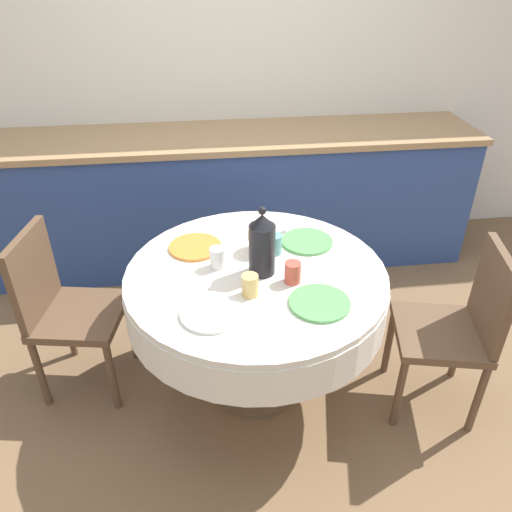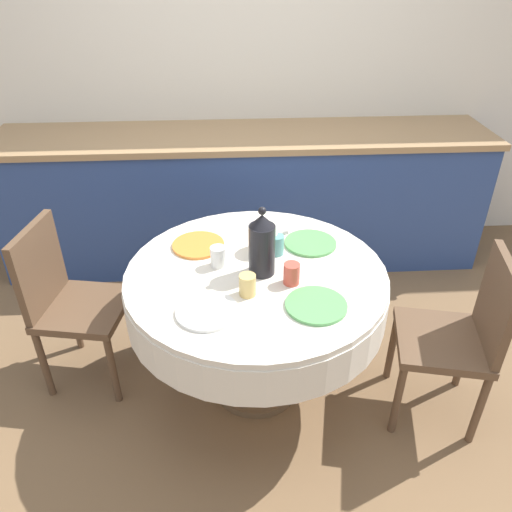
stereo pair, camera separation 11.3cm
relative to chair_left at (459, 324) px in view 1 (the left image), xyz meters
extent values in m
plane|color=brown|center=(-0.91, 0.20, -0.49)|extent=(12.00, 12.00, 0.00)
cube|color=silver|center=(-0.91, 1.84, 0.81)|extent=(7.00, 0.05, 2.60)
cube|color=#2D4784|center=(-0.91, 1.50, -0.05)|extent=(3.20, 0.60, 0.88)
cube|color=#A37F56|center=(-0.91, 1.50, 0.41)|extent=(3.24, 0.64, 0.04)
cylinder|color=brown|center=(-0.91, 0.20, -0.47)|extent=(0.44, 0.44, 0.04)
cylinder|color=brown|center=(-0.91, 0.20, -0.21)|extent=(0.11, 0.11, 0.47)
cylinder|color=silver|center=(-0.91, 0.20, 0.11)|extent=(1.18, 1.18, 0.18)
cylinder|color=silver|center=(-0.91, 0.20, 0.22)|extent=(1.17, 1.17, 0.03)
cube|color=brown|center=(-0.07, 0.02, -0.06)|extent=(0.48, 0.48, 0.04)
cube|color=brown|center=(0.11, -0.02, 0.17)|extent=(0.12, 0.38, 0.42)
cylinder|color=brown|center=(-0.28, -0.12, -0.29)|extent=(0.04, 0.04, 0.41)
cylinder|color=brown|center=(-0.21, 0.23, -0.29)|extent=(0.04, 0.04, 0.41)
cylinder|color=brown|center=(0.06, -0.19, -0.29)|extent=(0.04, 0.04, 0.41)
cylinder|color=brown|center=(0.14, 0.15, -0.29)|extent=(0.04, 0.04, 0.41)
cube|color=brown|center=(-1.75, 0.36, -0.06)|extent=(0.47, 0.47, 0.04)
cube|color=brown|center=(-1.93, 0.39, 0.17)|extent=(0.10, 0.38, 0.42)
cylinder|color=brown|center=(-1.54, 0.50, -0.29)|extent=(0.04, 0.04, 0.41)
cylinder|color=brown|center=(-1.61, 0.15, -0.29)|extent=(0.04, 0.04, 0.41)
cylinder|color=brown|center=(-1.89, 0.56, -0.29)|extent=(0.04, 0.04, 0.41)
cylinder|color=brown|center=(-1.95, 0.22, -0.29)|extent=(0.04, 0.04, 0.41)
cylinder|color=white|center=(-1.12, -0.08, 0.24)|extent=(0.25, 0.25, 0.01)
cylinder|color=#DBB766|center=(-0.95, 0.03, 0.28)|extent=(0.07, 0.07, 0.10)
cylinder|color=#5BA85B|center=(-0.68, -0.07, 0.24)|extent=(0.25, 0.25, 0.01)
cylinder|color=#CC4C3D|center=(-0.76, 0.10, 0.28)|extent=(0.07, 0.07, 0.10)
cylinder|color=orange|center=(-1.17, 0.44, 0.24)|extent=(0.25, 0.25, 0.01)
cylinder|color=white|center=(-1.07, 0.26, 0.28)|extent=(0.07, 0.07, 0.10)
cylinder|color=#5BA85B|center=(-0.63, 0.42, 0.24)|extent=(0.25, 0.25, 0.01)
cylinder|color=#5BA39E|center=(-0.80, 0.35, 0.28)|extent=(0.07, 0.07, 0.10)
cylinder|color=black|center=(-0.88, 0.19, 0.35)|extent=(0.12, 0.12, 0.23)
cone|color=black|center=(-0.88, 0.19, 0.49)|extent=(0.10, 0.10, 0.05)
sphere|color=black|center=(-0.88, 0.19, 0.54)|extent=(0.03, 0.03, 0.03)
cylinder|color=silver|center=(-0.86, 0.38, 0.24)|extent=(0.07, 0.07, 0.01)
sphere|color=silver|center=(-0.86, 0.38, 0.31)|extent=(0.13, 0.13, 0.13)
cylinder|color=silver|center=(-0.78, 0.38, 0.32)|extent=(0.08, 0.02, 0.05)
sphere|color=silver|center=(-0.86, 0.38, 0.39)|extent=(0.03, 0.03, 0.03)
camera|label=1|loc=(-1.13, -1.63, 1.48)|focal=35.00mm
camera|label=2|loc=(-1.02, -1.64, 1.48)|focal=35.00mm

